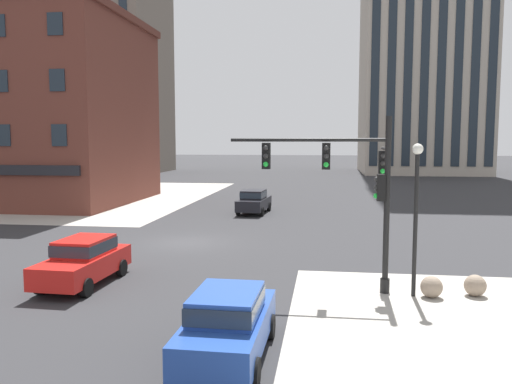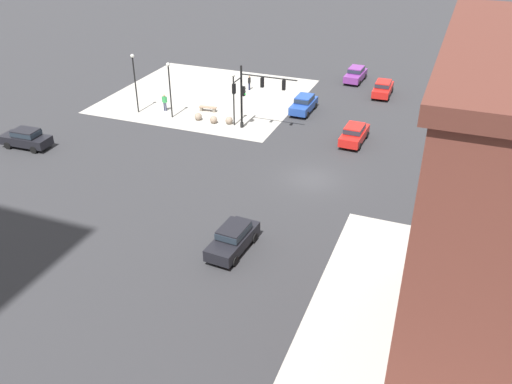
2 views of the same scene
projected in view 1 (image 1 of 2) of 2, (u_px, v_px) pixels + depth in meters
name	position (u px, v px, depth m)	size (l,w,h in m)	color
ground_plane	(187.00, 242.00, 26.40)	(320.00, 320.00, 0.00)	#2D2D30
sidewalk_far_corner	(38.00, 196.00, 48.82)	(32.00, 32.00, 0.02)	#A8A399
traffic_signal_main	(356.00, 184.00, 17.64)	(5.49, 2.09, 6.01)	black
bollard_sphere_curb_a	(431.00, 287.00, 17.08)	(0.72, 0.72, 0.72)	gray
bollard_sphere_curb_b	(475.00, 285.00, 17.25)	(0.72, 0.72, 0.72)	gray
street_lamp_corner_near	(416.00, 201.00, 16.95)	(0.36, 0.36, 5.10)	black
car_main_northbound_near	(254.00, 201.00, 36.82)	(2.12, 4.51, 1.68)	black
car_main_northbound_far	(84.00, 259.00, 18.62)	(2.02, 4.47, 1.68)	red
car_cross_eastbound	(228.00, 321.00, 12.23)	(1.94, 4.43, 1.68)	#23479E
residential_tower_skyline_left	(97.00, 1.00, 81.83)	(20.03, 18.29, 54.52)	#70665B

